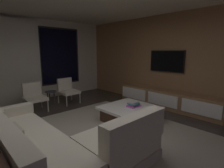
# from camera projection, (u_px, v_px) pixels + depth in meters

# --- Properties ---
(floor) EXTENTS (9.20, 9.20, 0.00)m
(floor) POSITION_uv_depth(u_px,v_px,m) (92.00, 142.00, 3.26)
(floor) COLOR #332B26
(back_wall_with_window) EXTENTS (6.60, 0.30, 2.70)m
(back_wall_with_window) POSITION_uv_depth(u_px,v_px,m) (20.00, 61.00, 5.56)
(back_wall_with_window) COLOR beige
(back_wall_with_window) RESTS_ON floor
(media_wall) EXTENTS (0.12, 7.80, 2.70)m
(media_wall) POSITION_uv_depth(u_px,v_px,m) (176.00, 61.00, 5.07)
(media_wall) COLOR #8E6642
(media_wall) RESTS_ON floor
(area_rug) EXTENTS (3.20, 3.80, 0.01)m
(area_rug) POSITION_uv_depth(u_px,v_px,m) (110.00, 137.00, 3.42)
(area_rug) COLOR gray
(area_rug) RESTS_ON floor
(sectional_couch) EXTENTS (1.98, 2.50, 0.82)m
(sectional_couch) POSITION_uv_depth(u_px,v_px,m) (53.00, 146.00, 2.56)
(sectional_couch) COLOR #B1A997
(sectional_couch) RESTS_ON floor
(coffee_table) EXTENTS (1.16, 1.16, 0.36)m
(coffee_table) POSITION_uv_depth(u_px,v_px,m) (130.00, 114.00, 4.16)
(coffee_table) COLOR #482F22
(coffee_table) RESTS_ON floor
(book_stack_on_coffee_table) EXTENTS (0.30, 0.22, 0.11)m
(book_stack_on_coffee_table) POSITION_uv_depth(u_px,v_px,m) (134.00, 104.00, 4.14)
(book_stack_on_coffee_table) COLOR #D345C3
(book_stack_on_coffee_table) RESTS_ON coffee_table
(accent_chair_near_window) EXTENTS (0.55, 0.57, 0.78)m
(accent_chair_near_window) POSITION_uv_depth(u_px,v_px,m) (67.00, 89.00, 5.65)
(accent_chair_near_window) COLOR #B2ADA0
(accent_chair_near_window) RESTS_ON floor
(accent_chair_by_curtain) EXTENTS (0.56, 0.58, 0.78)m
(accent_chair_by_curtain) POSITION_uv_depth(u_px,v_px,m) (34.00, 96.00, 4.87)
(accent_chair_by_curtain) COLOR #B2ADA0
(accent_chair_by_curtain) RESTS_ON floor
(side_stool) EXTENTS (0.32, 0.32, 0.46)m
(side_stool) POSITION_uv_depth(u_px,v_px,m) (51.00, 94.00, 5.29)
(side_stool) COLOR #333338
(side_stool) RESTS_ON floor
(media_console) EXTENTS (0.46, 3.10, 0.52)m
(media_console) POSITION_uv_depth(u_px,v_px,m) (167.00, 100.00, 5.12)
(media_console) COLOR #8E6642
(media_console) RESTS_ON floor
(mounted_tv) EXTENTS (0.05, 1.08, 0.62)m
(mounted_tv) POSITION_uv_depth(u_px,v_px,m) (167.00, 61.00, 5.18)
(mounted_tv) COLOR black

